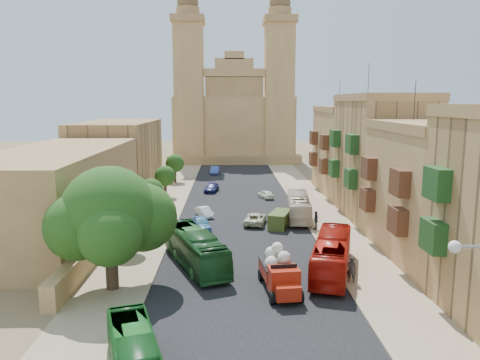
{
  "coord_description": "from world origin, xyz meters",
  "views": [
    {
      "loc": [
        -1.39,
        -27.26,
        12.93
      ],
      "look_at": [
        0.0,
        26.0,
        4.0
      ],
      "focal_mm": 35.0,
      "sensor_mm": 36.0,
      "label": 1
    }
  ],
  "objects_px": {
    "street_tree_b": "(151,192)",
    "car_blue_a": "(201,223)",
    "car_white_a": "(204,212)",
    "bus_green_north": "(195,249)",
    "bus_red_east": "(332,255)",
    "street_tree_a": "(128,221)",
    "pedestrian_c": "(316,220)",
    "ficus_tree": "(111,217)",
    "street_tree_d": "(175,164)",
    "car_white_b": "(266,194)",
    "street_tree_c": "(165,176)",
    "olive_pickup": "(280,220)",
    "car_dkblue": "(212,188)",
    "church": "(234,117)",
    "car_blue_b": "(215,170)",
    "bus_cream_east": "(299,207)",
    "red_truck": "(280,271)",
    "pedestrian_a": "(351,270)",
    "car_cream": "(255,218)"
  },
  "relations": [
    {
      "from": "street_tree_b",
      "to": "church",
      "type": "bearing_deg",
      "value": 79.62
    },
    {
      "from": "car_blue_a",
      "to": "car_cream",
      "type": "height_order",
      "value": "car_blue_a"
    },
    {
      "from": "ficus_tree",
      "to": "car_dkblue",
      "type": "xyz_separation_m",
      "value": [
        5.65,
        35.52,
        -4.53
      ]
    },
    {
      "from": "church",
      "to": "street_tree_d",
      "type": "bearing_deg",
      "value": -108.09
    },
    {
      "from": "street_tree_d",
      "to": "car_blue_b",
      "type": "height_order",
      "value": "street_tree_d"
    },
    {
      "from": "bus_cream_east",
      "to": "car_blue_a",
      "type": "distance_m",
      "value": 11.61
    },
    {
      "from": "bus_cream_east",
      "to": "car_white_a",
      "type": "distance_m",
      "value": 10.68
    },
    {
      "from": "bus_green_north",
      "to": "car_blue_a",
      "type": "xyz_separation_m",
      "value": [
        -0.16,
        10.46,
        -0.71
      ]
    },
    {
      "from": "street_tree_c",
      "to": "olive_pickup",
      "type": "relative_size",
      "value": 1.02
    },
    {
      "from": "ficus_tree",
      "to": "car_white_b",
      "type": "height_order",
      "value": "ficus_tree"
    },
    {
      "from": "church",
      "to": "car_blue_b",
      "type": "height_order",
      "value": "church"
    },
    {
      "from": "street_tree_c",
      "to": "pedestrian_c",
      "type": "relative_size",
      "value": 2.24
    },
    {
      "from": "car_dkblue",
      "to": "church",
      "type": "bearing_deg",
      "value": 94.05
    },
    {
      "from": "street_tree_c",
      "to": "bus_green_north",
      "type": "relative_size",
      "value": 0.42
    },
    {
      "from": "bus_cream_east",
      "to": "car_blue_b",
      "type": "bearing_deg",
      "value": -67.07
    },
    {
      "from": "car_white_b",
      "to": "olive_pickup",
      "type": "bearing_deg",
      "value": 71.44
    },
    {
      "from": "car_dkblue",
      "to": "street_tree_d",
      "type": "bearing_deg",
      "value": 135.87
    },
    {
      "from": "bus_green_north",
      "to": "bus_cream_east",
      "type": "height_order",
      "value": "bus_green_north"
    },
    {
      "from": "car_blue_a",
      "to": "pedestrian_a",
      "type": "xyz_separation_m",
      "value": [
        11.66,
        -14.24,
        0.25
      ]
    },
    {
      "from": "street_tree_d",
      "to": "car_white_b",
      "type": "height_order",
      "value": "street_tree_d"
    },
    {
      "from": "car_white_a",
      "to": "bus_red_east",
      "type": "bearing_deg",
      "value": -82.92
    },
    {
      "from": "car_white_b",
      "to": "car_blue_b",
      "type": "xyz_separation_m",
      "value": [
        -7.5,
        22.01,
        0.11
      ]
    },
    {
      "from": "street_tree_b",
      "to": "street_tree_a",
      "type": "bearing_deg",
      "value": -90.0
    },
    {
      "from": "street_tree_c",
      "to": "car_blue_a",
      "type": "xyz_separation_m",
      "value": [
        5.84,
        -17.06,
        -2.18
      ]
    },
    {
      "from": "red_truck",
      "to": "car_blue_a",
      "type": "distance_m",
      "value": 16.86
    },
    {
      "from": "car_cream",
      "to": "red_truck",
      "type": "bearing_deg",
      "value": 101.8
    },
    {
      "from": "street_tree_b",
      "to": "street_tree_d",
      "type": "xyz_separation_m",
      "value": [
        0.0,
        24.0,
        0.03
      ]
    },
    {
      "from": "street_tree_a",
      "to": "pedestrian_c",
      "type": "xyz_separation_m",
      "value": [
        17.59,
        6.98,
        -1.85
      ]
    },
    {
      "from": "street_tree_a",
      "to": "car_white_a",
      "type": "height_order",
      "value": "street_tree_a"
    },
    {
      "from": "church",
      "to": "street_tree_c",
      "type": "bearing_deg",
      "value": -103.21
    },
    {
      "from": "red_truck",
      "to": "car_blue_b",
      "type": "bearing_deg",
      "value": 96.31
    },
    {
      "from": "ficus_tree",
      "to": "olive_pickup",
      "type": "xyz_separation_m",
      "value": [
        13.42,
        15.99,
        -4.34
      ]
    },
    {
      "from": "car_white_a",
      "to": "red_truck",
      "type": "bearing_deg",
      "value": -97.17
    },
    {
      "from": "street_tree_d",
      "to": "street_tree_c",
      "type": "bearing_deg",
      "value": -90.0
    },
    {
      "from": "olive_pickup",
      "to": "street_tree_c",
      "type": "bearing_deg",
      "value": 131.19
    },
    {
      "from": "olive_pickup",
      "to": "bus_green_north",
      "type": "bearing_deg",
      "value": -124.77
    },
    {
      "from": "car_dkblue",
      "to": "bus_cream_east",
      "type": "bearing_deg",
      "value": -47.79
    },
    {
      "from": "car_white_a",
      "to": "bus_green_north",
      "type": "bearing_deg",
      "value": -113.13
    },
    {
      "from": "bus_red_east",
      "to": "bus_cream_east",
      "type": "distance_m",
      "value": 16.82
    },
    {
      "from": "street_tree_a",
      "to": "red_truck",
      "type": "relative_size",
      "value": 0.74
    },
    {
      "from": "bus_red_east",
      "to": "car_cream",
      "type": "relative_size",
      "value": 2.3
    },
    {
      "from": "street_tree_b",
      "to": "car_blue_a",
      "type": "xyz_separation_m",
      "value": [
        5.84,
        -5.06,
        -2.32
      ]
    },
    {
      "from": "olive_pickup",
      "to": "car_white_b",
      "type": "distance_m",
      "value": 14.78
    },
    {
      "from": "red_truck",
      "to": "olive_pickup",
      "type": "distance_m",
      "value": 16.8
    },
    {
      "from": "red_truck",
      "to": "car_dkblue",
      "type": "relative_size",
      "value": 1.38
    },
    {
      "from": "church",
      "to": "car_white_b",
      "type": "distance_m",
      "value": 44.9
    },
    {
      "from": "car_cream",
      "to": "pedestrian_c",
      "type": "height_order",
      "value": "pedestrian_c"
    },
    {
      "from": "street_tree_b",
      "to": "pedestrian_c",
      "type": "xyz_separation_m",
      "value": [
        17.59,
        -5.02,
        -2.07
      ]
    },
    {
      "from": "street_tree_b",
      "to": "ficus_tree",
      "type": "bearing_deg",
      "value": -88.35
    },
    {
      "from": "street_tree_a",
      "to": "car_blue_b",
      "type": "height_order",
      "value": "street_tree_a"
    }
  ]
}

